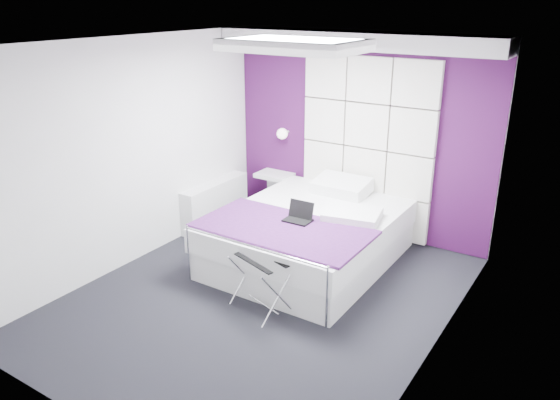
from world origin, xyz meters
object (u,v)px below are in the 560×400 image
wall_lamp (284,133)px  luggage_rack (262,284)px  radiator (215,203)px  bed (309,235)px  nightstand (275,175)px  laptop (300,216)px

wall_lamp → luggage_rack: (1.17, -2.25, -0.94)m
wall_lamp → luggage_rack: bearing=-62.4°
radiator → bed: (1.67, -0.29, 0.04)m
radiator → nightstand: 0.94m
wall_lamp → nightstand: bearing=-161.6°
wall_lamp → bed: 1.72m
bed → laptop: 0.48m
bed → laptop: laptop is taller
nightstand → laptop: 1.79m
radiator → laptop: 1.87m
bed → luggage_rack: bed is taller
radiator → luggage_rack: size_ratio=2.12×
radiator → nightstand: bearing=54.2°
wall_lamp → nightstand: wall_lamp is taller
nightstand → laptop: size_ratio=1.65×
wall_lamp → laptop: size_ratio=0.50×
luggage_rack → radiator: bearing=158.5°
bed → laptop: bearing=-81.3°
luggage_rack → laptop: (-0.09, 0.89, 0.42)m
radiator → luggage_rack: (1.81, -1.49, -0.02)m
nightstand → laptop: bearing=-47.8°
radiator → laptop: size_ratio=4.01×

